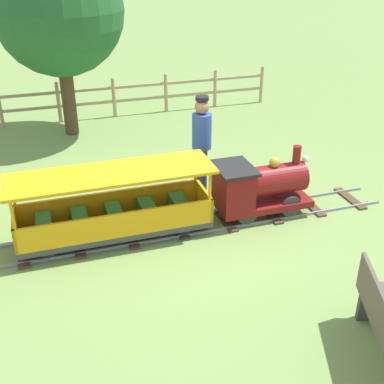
{
  "coord_description": "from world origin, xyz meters",
  "views": [
    {
      "loc": [
        5.82,
        -1.91,
        3.71
      ],
      "look_at": [
        0.0,
        -0.04,
        0.55
      ],
      "focal_mm": 46.17,
      "sensor_mm": 36.0,
      "label": 1
    }
  ],
  "objects_px": {
    "conductor_person": "(202,138)",
    "oak_tree_near": "(58,10)",
    "locomotive": "(258,186)",
    "passenger_car": "(114,212)"
  },
  "relations": [
    {
      "from": "conductor_person",
      "to": "oak_tree_near",
      "type": "distance_m",
      "value": 4.17
    },
    {
      "from": "locomotive",
      "to": "conductor_person",
      "type": "bearing_deg",
      "value": -148.79
    },
    {
      "from": "conductor_person",
      "to": "locomotive",
      "type": "bearing_deg",
      "value": 31.21
    },
    {
      "from": "passenger_car",
      "to": "conductor_person",
      "type": "distance_m",
      "value": 1.88
    },
    {
      "from": "locomotive",
      "to": "conductor_person",
      "type": "height_order",
      "value": "conductor_person"
    },
    {
      "from": "passenger_car",
      "to": "oak_tree_near",
      "type": "xyz_separation_m",
      "value": [
        -4.4,
        -0.16,
        2.06
      ]
    },
    {
      "from": "conductor_person",
      "to": "passenger_car",
      "type": "bearing_deg",
      "value": -59.42
    },
    {
      "from": "passenger_car",
      "to": "oak_tree_near",
      "type": "bearing_deg",
      "value": -177.93
    },
    {
      "from": "locomotive",
      "to": "passenger_car",
      "type": "xyz_separation_m",
      "value": [
        0.0,
        -2.11,
        -0.06
      ]
    },
    {
      "from": "passenger_car",
      "to": "conductor_person",
      "type": "height_order",
      "value": "conductor_person"
    }
  ]
}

